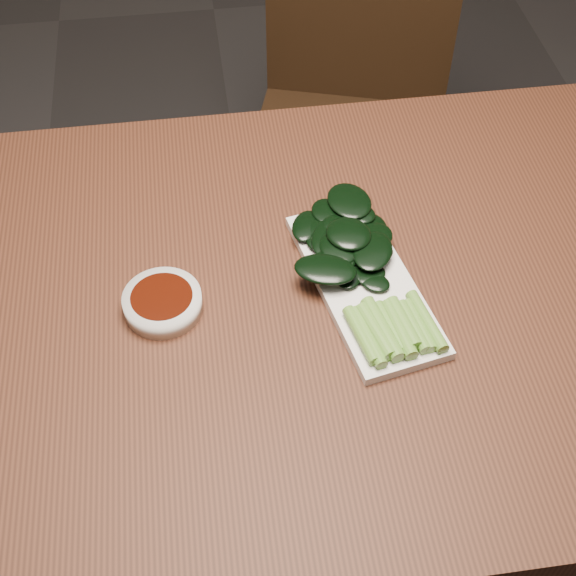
# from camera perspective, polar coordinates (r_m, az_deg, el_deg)

# --- Properties ---
(ground) EXTENTS (6.00, 6.00, 0.00)m
(ground) POSITION_cam_1_polar(r_m,az_deg,el_deg) (1.71, 0.17, -16.77)
(ground) COLOR #292727
(ground) RESTS_ON ground
(table) EXTENTS (1.40, 0.80, 0.75)m
(table) POSITION_cam_1_polar(r_m,az_deg,el_deg) (1.12, 0.25, -2.84)
(table) COLOR #412012
(table) RESTS_ON ground
(chair_far) EXTENTS (0.51, 0.51, 0.89)m
(chair_far) POSITION_cam_1_polar(r_m,az_deg,el_deg) (1.80, 4.50, 12.51)
(chair_far) COLOR black
(chair_far) RESTS_ON ground
(sauce_bowl) EXTENTS (0.10, 0.10, 0.03)m
(sauce_bowl) POSITION_cam_1_polar(r_m,az_deg,el_deg) (1.05, -8.91, -1.02)
(sauce_bowl) COLOR silver
(sauce_bowl) RESTS_ON table
(serving_plate) EXTENTS (0.18, 0.31, 0.01)m
(serving_plate) POSITION_cam_1_polar(r_m,az_deg,el_deg) (1.08, 5.47, 0.29)
(serving_plate) COLOR silver
(serving_plate) RESTS_ON table
(gai_lan) EXTENTS (0.18, 0.32, 0.03)m
(gai_lan) POSITION_cam_1_polar(r_m,az_deg,el_deg) (1.07, 4.96, 1.82)
(gai_lan) COLOR #629634
(gai_lan) RESTS_ON serving_plate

